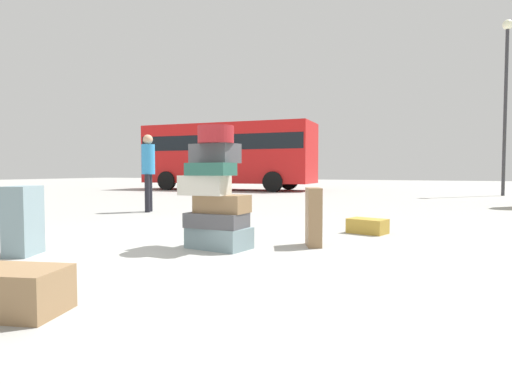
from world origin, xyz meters
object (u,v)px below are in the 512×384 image
(lamp_post, at_px, (506,83))
(suitcase_brown_upright_blue, at_px, (314,217))
(suitcase_tower, at_px, (216,195))
(suitcase_tan_foreground_far, at_px, (367,226))
(suitcase_brown_right_side, at_px, (5,291))
(suitcase_slate_behind_tower, at_px, (23,221))
(person_bearded_onlooker, at_px, (148,166))
(parked_bus, at_px, (228,152))

(lamp_post, bearing_deg, suitcase_brown_upright_blue, -103.69)
(suitcase_tower, relative_size, suitcase_tan_foreground_far, 2.72)
(suitcase_tan_foreground_far, bearing_deg, suitcase_brown_right_side, -92.70)
(suitcase_slate_behind_tower, height_order, lamp_post, lamp_post)
(suitcase_slate_behind_tower, relative_size, lamp_post, 0.12)
(suitcase_brown_upright_blue, distance_m, person_bearded_onlooker, 5.46)
(suitcase_slate_behind_tower, bearing_deg, suitcase_tower, 12.68)
(lamp_post, bearing_deg, suitcase_slate_behind_tower, -111.45)
(suitcase_tan_foreground_far, relative_size, lamp_post, 0.08)
(parked_bus, bearing_deg, suitcase_tower, -66.12)
(suitcase_tower, bearing_deg, parked_bus, 118.02)
(person_bearded_onlooker, bearing_deg, suitcase_brown_right_side, 5.77)
(person_bearded_onlooker, bearing_deg, suitcase_tan_foreground_far, 50.04)
(suitcase_brown_right_side, xyz_separation_m, person_bearded_onlooker, (-3.63, 5.93, 0.89))
(person_bearded_onlooker, bearing_deg, suitcase_brown_upright_blue, 34.72)
(suitcase_tower, distance_m, suitcase_tan_foreground_far, 2.53)
(suitcase_tan_foreground_far, height_order, suitcase_brown_right_side, suitcase_brown_right_side)
(suitcase_slate_behind_tower, relative_size, parked_bus, 0.09)
(suitcase_slate_behind_tower, bearing_deg, parked_bus, 86.86)
(lamp_post, bearing_deg, parked_bus, 179.88)
(parked_bus, bearing_deg, suitcase_slate_behind_tower, -73.57)
(suitcase_slate_behind_tower, height_order, suitcase_brown_upright_blue, suitcase_slate_behind_tower)
(suitcase_tan_foreground_far, distance_m, suitcase_brown_upright_blue, 1.45)
(suitcase_tan_foreground_far, distance_m, person_bearded_onlooker, 5.36)
(suitcase_tower, relative_size, suitcase_slate_behind_tower, 1.91)
(suitcase_brown_right_side, distance_m, parked_bus, 18.18)
(suitcase_brown_upright_blue, distance_m, suitcase_brown_right_side, 3.44)
(person_bearded_onlooker, height_order, lamp_post, lamp_post)
(person_bearded_onlooker, relative_size, parked_bus, 0.21)
(lamp_post, bearing_deg, suitcase_tan_foreground_far, -103.34)
(suitcase_tan_foreground_far, distance_m, lamp_post, 12.88)
(suitcase_slate_behind_tower, bearing_deg, lamp_post, 44.83)
(suitcase_brown_upright_blue, height_order, lamp_post, lamp_post)
(suitcase_tan_foreground_far, distance_m, suitcase_brown_right_side, 4.86)
(suitcase_tower, bearing_deg, lamp_post, 73.01)
(suitcase_slate_behind_tower, relative_size, suitcase_brown_right_side, 1.01)
(suitcase_tower, height_order, suitcase_brown_upright_blue, suitcase_tower)
(suitcase_slate_behind_tower, bearing_deg, suitcase_brown_upright_blue, 11.16)
(suitcase_tan_foreground_far, relative_size, suitcase_brown_right_side, 0.71)
(suitcase_brown_right_side, xyz_separation_m, lamp_post, (4.31, 16.52, 4.03))
(suitcase_tower, xyz_separation_m, suitcase_slate_behind_tower, (-1.71, -1.26, -0.26))
(suitcase_brown_right_side, xyz_separation_m, parked_bus, (-7.35, 16.54, 1.68))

